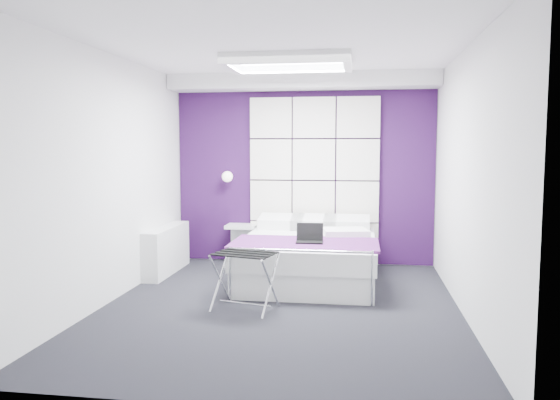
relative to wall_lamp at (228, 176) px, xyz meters
name	(u,v)px	position (x,y,z in m)	size (l,w,h in m)	color
floor	(280,307)	(1.05, -2.06, -1.22)	(4.40, 4.40, 0.00)	black
ceiling	(280,47)	(1.05, -2.06, 1.38)	(4.40, 4.40, 0.00)	white
wall_back	(304,171)	(1.05, 0.14, 0.08)	(3.60, 3.60, 0.00)	silver
wall_left	(111,178)	(-0.75, -2.06, 0.08)	(4.40, 4.40, 0.00)	silver
wall_right	(467,182)	(2.85, -2.06, 0.08)	(4.40, 4.40, 0.00)	silver
accent_wall	(304,171)	(1.05, 0.13, 0.08)	(3.58, 0.02, 2.58)	#2B0D3A
soffit	(302,81)	(1.05, -0.11, 1.28)	(3.58, 0.50, 0.20)	white
headboard	(314,180)	(1.20, 0.08, -0.05)	(1.80, 0.08, 2.30)	silver
skylight	(289,62)	(1.05, -1.46, 1.33)	(1.36, 0.86, 0.12)	white
wall_lamp	(228,176)	(0.00, 0.00, 0.00)	(0.15, 0.15, 0.15)	white
radiator	(167,250)	(-0.64, -0.76, -0.92)	(0.22, 1.20, 0.60)	white
bed	(309,257)	(1.23, -0.91, -0.92)	(1.65, 1.99, 0.70)	white
nightstand	(242,226)	(0.20, -0.04, -0.70)	(0.43, 0.33, 0.05)	white
luggage_rack	(245,281)	(0.71, -2.21, -0.93)	(0.59, 0.43, 0.58)	silver
laptop	(310,238)	(1.29, -1.40, -0.61)	(0.30, 0.22, 0.22)	black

